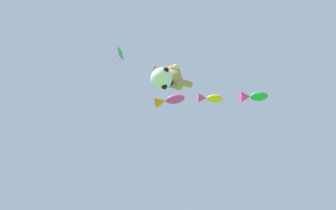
# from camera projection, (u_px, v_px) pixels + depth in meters

# --- Properties ---
(teddy_bear_kite) EXTENTS (2.29, 1.01, 2.32)m
(teddy_bear_kite) POSITION_uv_depth(u_px,v_px,m) (173.00, 77.00, 13.75)
(teddy_bear_kite) COLOR tan
(soccer_ball_kite) EXTENTS (1.14, 1.13, 1.05)m
(soccer_ball_kite) POSITION_uv_depth(u_px,v_px,m) (162.00, 79.00, 12.32)
(soccer_ball_kite) COLOR white
(fish_kite_magenta) EXTENTS (1.95, 1.69, 0.77)m
(fish_kite_magenta) POSITION_uv_depth(u_px,v_px,m) (168.00, 100.00, 16.77)
(fish_kite_magenta) COLOR #E53F9E
(fish_kite_goldfin) EXTENTS (1.69, 1.15, 0.64)m
(fish_kite_goldfin) POSITION_uv_depth(u_px,v_px,m) (208.00, 98.00, 16.78)
(fish_kite_goldfin) COLOR yellow
(fish_kite_emerald) EXTENTS (1.78, 1.34, 0.73)m
(fish_kite_emerald) POSITION_uv_depth(u_px,v_px,m) (252.00, 96.00, 15.67)
(fish_kite_emerald) COLOR green
(diamond_kite) EXTENTS (0.70, 0.68, 2.75)m
(diamond_kite) POSITION_uv_depth(u_px,v_px,m) (120.00, 55.00, 15.61)
(diamond_kite) COLOR green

